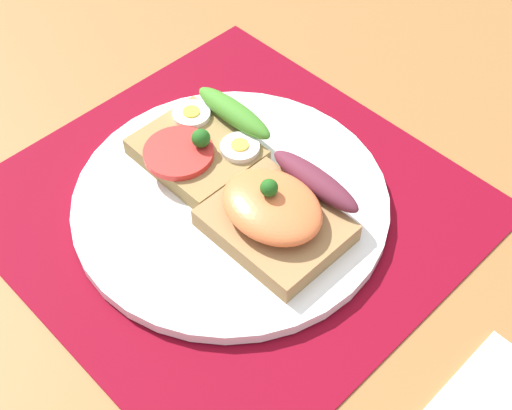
{
  "coord_description": "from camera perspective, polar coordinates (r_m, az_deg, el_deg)",
  "views": [
    {
      "loc": [
        28.2,
        -24.83,
        45.3
      ],
      "look_at": [
        3.0,
        0.0,
        2.84
      ],
      "focal_mm": 48.96,
      "sensor_mm": 36.0,
      "label": 1
    }
  ],
  "objects": [
    {
      "name": "ground_plane",
      "position": [
        0.6,
        -2.01,
        -1.15
      ],
      "size": [
        120.0,
        90.0,
        3.2
      ],
      "primitive_type": "cube",
      "color": "brown"
    },
    {
      "name": "sandwich_salmon",
      "position": [
        0.54,
        1.78,
        -0.66
      ],
      "size": [
        10.45,
        9.9,
        5.41
      ],
      "color": "#997347",
      "rests_on": "plate"
    },
    {
      "name": "placemat",
      "position": [
        0.59,
        -2.05,
        -0.08
      ],
      "size": [
        36.06,
        35.25,
        0.3
      ],
      "primitive_type": "cube",
      "color": "maroon",
      "rests_on": "ground_plane"
    },
    {
      "name": "plate",
      "position": [
        0.58,
        -2.07,
        0.34
      ],
      "size": [
        26.35,
        26.35,
        1.04
      ],
      "primitive_type": "cylinder",
      "color": "white",
      "rests_on": "placemat"
    },
    {
      "name": "sandwich_egg_tomato",
      "position": [
        0.6,
        -4.41,
        4.99
      ],
      "size": [
        9.93,
        10.3,
        3.86
      ],
      "color": "olive",
      "rests_on": "plate"
    }
  ]
}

